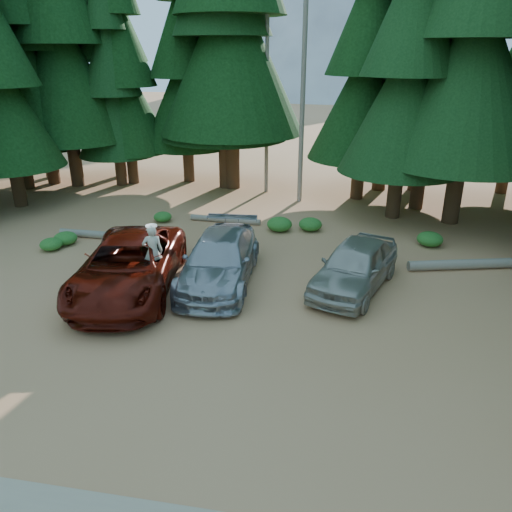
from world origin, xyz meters
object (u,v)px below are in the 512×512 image
Objects in this scene: log_left at (108,236)px; silver_minivan_right at (355,266)px; silver_minivan_center at (220,260)px; red_pickup at (129,266)px; frisbee_player at (153,251)px; log_right at (484,264)px; log_mid at (225,220)px.

silver_minivan_right is at bearing -14.36° from log_left.
silver_minivan_center is at bearing -28.06° from log_left.
frisbee_player is at bearing -8.43° from red_pickup.
silver_minivan_right reaches higher than log_right.
red_pickup is 1.04m from frisbee_player.
silver_minivan_right is at bearing -41.75° from log_mid.
red_pickup is 1.34× the size of silver_minivan_right.
frisbee_player is at bearing -47.76° from log_left.
silver_minivan_right reaches higher than log_left.
red_pickup reaches higher than silver_minivan_center.
log_right is at bearing -14.34° from log_mid.
frisbee_player is at bearing -174.99° from log_right.
frisbee_player is at bearing -91.07° from log_mid.
silver_minivan_center reaches higher than log_mid.
red_pickup is 12.57m from log_right.
frisbee_player is (-6.38, -1.46, 0.64)m from silver_minivan_right.
log_right is (10.45, -3.37, 0.04)m from log_mid.
log_left reaches higher than log_mid.
silver_minivan_right is at bearing 2.62° from red_pickup.
frisbee_player reaches higher than silver_minivan_center.
log_mid is at bearing 69.87° from red_pickup.
frisbee_player reaches higher than silver_minivan_right.
log_mid is at bearing 35.94° from log_left.
silver_minivan_right is 6.58m from frisbee_player.
silver_minivan_center is at bearing 14.17° from red_pickup.
silver_minivan_center is 2.30m from frisbee_player.
silver_minivan_right is 0.85× the size of log_right.
log_right is at bearing -0.02° from log_left.
log_mid is at bearing 147.47° from log_right.
silver_minivan_center is 6.49m from log_left.
frisbee_player reaches higher than log_left.
silver_minivan_right is (7.25, 1.47, -0.07)m from red_pickup.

